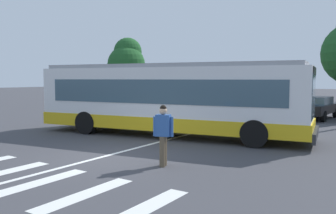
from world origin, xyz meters
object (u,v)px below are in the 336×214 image
object	(u,v)px
pedestrian_crossing_street	(163,132)
city_transit_bus	(168,99)
parked_car_champagne	(274,104)
parked_car_red	(236,103)
parked_car_black	(315,106)
parked_car_teal	(203,101)
background_tree_left	(127,61)

from	to	relation	value
pedestrian_crossing_street	city_transit_bus	bearing A→B (deg)	121.86
parked_car_champagne	city_transit_bus	bearing A→B (deg)	-96.74
parked_car_red	parked_car_black	bearing A→B (deg)	-3.37
parked_car_teal	background_tree_left	world-z (taller)	background_tree_left
parked_car_red	background_tree_left	distance (m)	12.30
parked_car_teal	parked_car_black	bearing A→B (deg)	-3.60
pedestrian_crossing_street	parked_car_champagne	distance (m)	15.37
parked_car_red	background_tree_left	bearing A→B (deg)	169.58
parked_car_teal	parked_car_red	bearing A→B (deg)	-4.06
pedestrian_crossing_street	parked_car_teal	distance (m)	16.65
parked_car_black	background_tree_left	world-z (taller)	background_tree_left
parked_car_red	background_tree_left	world-z (taller)	background_tree_left
city_transit_bus	parked_car_teal	world-z (taller)	city_transit_bus
pedestrian_crossing_street	parked_car_black	world-z (taller)	pedestrian_crossing_street
pedestrian_crossing_street	parked_car_teal	bearing A→B (deg)	113.94
city_transit_bus	pedestrian_crossing_street	world-z (taller)	city_transit_bus
parked_car_red	parked_car_champagne	distance (m)	2.55
parked_car_champagne	background_tree_left	xyz separation A→B (m)	(-14.20, 1.88, 3.28)
background_tree_left	parked_car_black	bearing A→B (deg)	-8.26
city_transit_bus	parked_car_teal	xyz separation A→B (m)	(-3.93, 10.67, -0.82)
city_transit_bus	parked_car_champagne	bearing A→B (deg)	83.26
background_tree_left	pedestrian_crossing_street	bearing A→B (deg)	-47.47
city_transit_bus	parked_car_red	bearing A→B (deg)	96.89
city_transit_bus	parked_car_red	distance (m)	10.59
parked_car_black	parked_car_red	bearing A→B (deg)	176.63
parked_car_teal	background_tree_left	size ratio (longest dim) A/B	0.72
city_transit_bus	parked_car_red	xyz separation A→B (m)	(-1.27, 10.48, -0.82)
pedestrian_crossing_street	parked_car_red	size ratio (longest dim) A/B	0.38
background_tree_left	parked_car_red	bearing A→B (deg)	-10.42
parked_car_red	parked_car_teal	bearing A→B (deg)	175.94
parked_car_red	parked_car_champagne	xyz separation A→B (m)	(2.54, 0.26, 0.00)
parked_car_teal	parked_car_black	xyz separation A→B (m)	(7.91, -0.50, 0.00)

